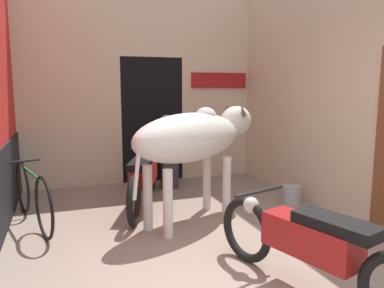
{
  "coord_description": "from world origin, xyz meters",
  "views": [
    {
      "loc": [
        -1.34,
        -1.93,
        1.66
      ],
      "look_at": [
        0.04,
        2.02,
        1.02
      ],
      "focal_mm": 35.0,
      "sensor_mm": 36.0,
      "label": 1
    }
  ],
  "objects_px": {
    "motorcycle_far": "(144,177)",
    "shopkeeper_seated": "(168,149)",
    "bucket": "(292,195)",
    "bicycle": "(32,195)",
    "motorcycle_near": "(311,244)",
    "plastic_stool": "(143,176)",
    "cow": "(196,137)"
  },
  "relations": [
    {
      "from": "motorcycle_far",
      "to": "shopkeeper_seated",
      "type": "bearing_deg",
      "value": 56.92
    },
    {
      "from": "bucket",
      "to": "motorcycle_far",
      "type": "bearing_deg",
      "value": 164.96
    },
    {
      "from": "bicycle",
      "to": "shopkeeper_seated",
      "type": "height_order",
      "value": "shopkeeper_seated"
    },
    {
      "from": "motorcycle_near",
      "to": "shopkeeper_seated",
      "type": "bearing_deg",
      "value": 92.83
    },
    {
      "from": "bucket",
      "to": "bicycle",
      "type": "bearing_deg",
      "value": 174.5
    },
    {
      "from": "plastic_stool",
      "to": "bucket",
      "type": "height_order",
      "value": "plastic_stool"
    },
    {
      "from": "motorcycle_far",
      "to": "bucket",
      "type": "xyz_separation_m",
      "value": [
        2.04,
        -0.55,
        -0.3
      ]
    },
    {
      "from": "bicycle",
      "to": "plastic_stool",
      "type": "bearing_deg",
      "value": 34.7
    },
    {
      "from": "cow",
      "to": "motorcycle_near",
      "type": "height_order",
      "value": "cow"
    },
    {
      "from": "bicycle",
      "to": "shopkeeper_seated",
      "type": "distance_m",
      "value": 2.34
    },
    {
      "from": "cow",
      "to": "plastic_stool",
      "type": "distance_m",
      "value": 1.82
    },
    {
      "from": "plastic_stool",
      "to": "motorcycle_near",
      "type": "bearing_deg",
      "value": -80.08
    },
    {
      "from": "shopkeeper_seated",
      "to": "bucket",
      "type": "distance_m",
      "value": 2.12
    },
    {
      "from": "motorcycle_far",
      "to": "bucket",
      "type": "height_order",
      "value": "motorcycle_far"
    },
    {
      "from": "motorcycle_near",
      "to": "shopkeeper_seated",
      "type": "height_order",
      "value": "shopkeeper_seated"
    },
    {
      "from": "motorcycle_near",
      "to": "bucket",
      "type": "height_order",
      "value": "motorcycle_near"
    },
    {
      "from": "cow",
      "to": "motorcycle_far",
      "type": "relative_size",
      "value": 1.03
    },
    {
      "from": "motorcycle_near",
      "to": "plastic_stool",
      "type": "xyz_separation_m",
      "value": [
        -0.62,
        3.53,
        -0.2
      ]
    },
    {
      "from": "bicycle",
      "to": "shopkeeper_seated",
      "type": "bearing_deg",
      "value": 29.55
    },
    {
      "from": "motorcycle_near",
      "to": "motorcycle_far",
      "type": "xyz_separation_m",
      "value": [
        -0.78,
        2.65,
        0.0
      ]
    },
    {
      "from": "motorcycle_near",
      "to": "cow",
      "type": "bearing_deg",
      "value": 97.83
    },
    {
      "from": "cow",
      "to": "bicycle",
      "type": "relative_size",
      "value": 1.17
    },
    {
      "from": "cow",
      "to": "shopkeeper_seated",
      "type": "distance_m",
      "value": 1.69
    },
    {
      "from": "motorcycle_near",
      "to": "bucket",
      "type": "distance_m",
      "value": 2.46
    },
    {
      "from": "bicycle",
      "to": "cow",
      "type": "bearing_deg",
      "value": -14.31
    },
    {
      "from": "shopkeeper_seated",
      "to": "bucket",
      "type": "bearing_deg",
      "value": -45.89
    },
    {
      "from": "bicycle",
      "to": "bucket",
      "type": "height_order",
      "value": "bicycle"
    },
    {
      "from": "bicycle",
      "to": "bucket",
      "type": "distance_m",
      "value": 3.48
    },
    {
      "from": "cow",
      "to": "motorcycle_far",
      "type": "xyz_separation_m",
      "value": [
        -0.52,
        0.71,
        -0.62
      ]
    },
    {
      "from": "shopkeeper_seated",
      "to": "bucket",
      "type": "xyz_separation_m",
      "value": [
        1.43,
        -1.48,
        -0.51
      ]
    },
    {
      "from": "cow",
      "to": "shopkeeper_seated",
      "type": "bearing_deg",
      "value": 86.89
    },
    {
      "from": "cow",
      "to": "bucket",
      "type": "bearing_deg",
      "value": 6.0
    }
  ]
}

